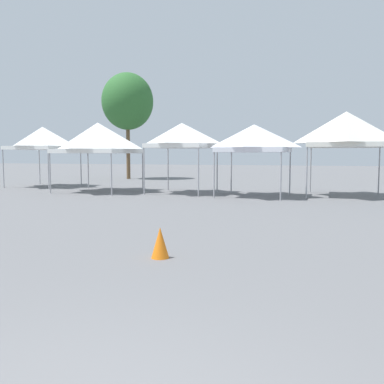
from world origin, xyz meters
name	(u,v)px	position (x,y,z in m)	size (l,w,h in m)	color
canopy_tent_left_of_center	(43,138)	(-13.74, 18.52, 2.74)	(3.21, 3.21, 3.38)	#9E9EA3
canopy_tent_right_of_center	(98,138)	(-9.10, 16.57, 2.63)	(3.48, 3.48, 3.37)	#9E9EA3
canopy_tent_far_right	(182,136)	(-4.88, 16.94, 2.70)	(2.95, 2.95, 3.29)	#9E9EA3
canopy_tent_behind_left	(254,138)	(-1.41, 16.42, 2.52)	(3.03, 3.03, 3.12)	#9E9EA3
canopy_tent_behind_center	(346,130)	(2.38, 17.69, 2.90)	(3.25, 3.25, 3.68)	#9E9EA3
tree_behind_tents_right	(128,102)	(-12.49, 26.85, 5.72)	(3.80, 3.80, 7.82)	brown
traffic_cone_lot_center	(160,243)	(-1.22, 4.94, 0.28)	(0.32, 0.32, 0.55)	orange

